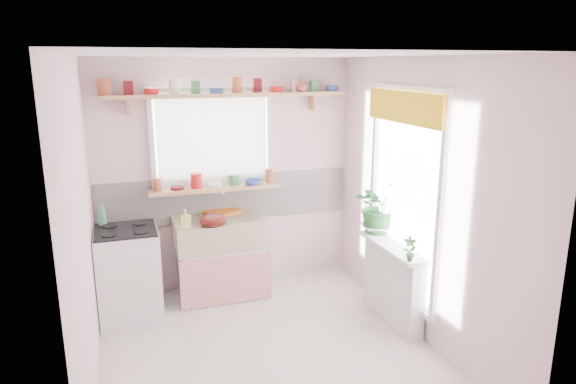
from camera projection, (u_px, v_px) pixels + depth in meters
name	position (u px, v px, depth m)	size (l,w,h in m)	color
room	(307.00, 174.00, 5.10)	(3.20, 3.20, 3.20)	silver
sink_unit	(221.00, 257.00, 5.47)	(0.95, 0.65, 1.11)	white
cooker	(129.00, 274.00, 4.95)	(0.58, 0.58, 0.93)	white
radiator_ledge	(393.00, 282.00, 4.93)	(0.22, 0.95, 0.78)	white
windowsill	(216.00, 188.00, 5.47)	(1.40, 0.22, 0.04)	tan
pine_shelf	(227.00, 95.00, 5.27)	(2.52, 0.24, 0.04)	tan
shelf_crockery	(222.00, 88.00, 5.24)	(2.47, 0.11, 0.12)	#A55133
sill_crockery	(214.00, 182.00, 5.45)	(1.35, 0.11, 0.12)	#A55133
dish_tray	(223.00, 212.00, 5.58)	(0.35, 0.26, 0.03)	#CD5D12
colander	(213.00, 220.00, 5.15)	(0.28, 0.28, 0.13)	#51100D
jade_plant	(378.00, 206.00, 5.15)	(0.49, 0.43, 0.55)	#29682F
fruit_bowl	(377.00, 228.00, 5.20)	(0.33, 0.33, 0.08)	white
herb_pot	(410.00, 249.00, 4.41)	(0.12, 0.08, 0.22)	#285B24
soap_bottle_sink	(186.00, 219.00, 5.05)	(0.09, 0.09, 0.19)	#F0E86A
sill_cup	(196.00, 182.00, 5.45)	(0.13, 0.13, 0.10)	white
sill_bowl	(253.00, 182.00, 5.53)	(0.18, 0.18, 0.06)	#3346A6
shelf_vase	(301.00, 85.00, 5.44)	(0.13, 0.13, 0.14)	#A44932
cooker_bottle	(101.00, 213.00, 4.95)	(0.09, 0.09, 0.23)	#478E5C
fruit	(378.00, 222.00, 5.20)	(0.20, 0.14, 0.10)	orange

